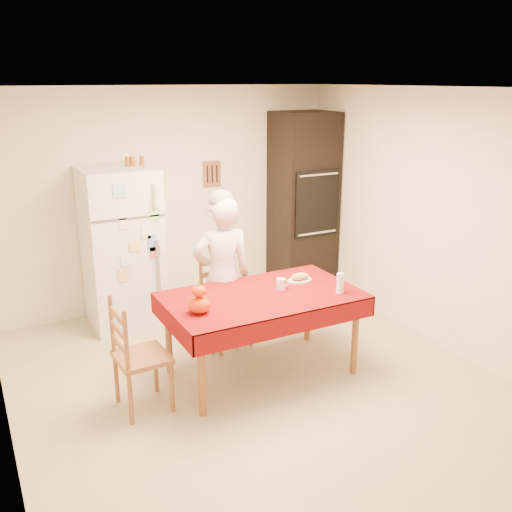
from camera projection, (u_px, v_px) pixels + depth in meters
floor at (260, 386)px, 4.98m from camera, size 4.50×4.50×0.00m
room_shell at (260, 204)px, 4.50m from camera, size 4.02×4.52×2.51m
refrigerator at (122, 248)px, 6.03m from camera, size 0.75×0.74×1.70m
oven_cabinet at (303, 203)px, 7.01m from camera, size 0.70×0.62×2.20m
dining_table at (262, 302)px, 5.00m from camera, size 1.70×1.00×0.76m
chair_far at (223, 295)px, 5.66m from camera, size 0.48×0.46×0.95m
chair_left at (134, 352)px, 4.48m from camera, size 0.42×0.44×0.95m
seated_woman at (222, 277)px, 5.39m from camera, size 0.62×0.46×1.55m
coffee_mug at (281, 284)px, 5.09m from camera, size 0.08×0.08×0.10m
pumpkin_lower at (199, 305)px, 4.58m from camera, size 0.19×0.19×0.14m
pumpkin_upper at (199, 291)px, 4.54m from camera, size 0.12×0.12×0.09m
wine_glass at (340, 283)px, 5.00m from camera, size 0.07×0.07×0.18m
bread_plate at (300, 280)px, 5.30m from camera, size 0.24×0.24×0.02m
bread_loaf at (300, 276)px, 5.29m from camera, size 0.18×0.10×0.06m
spice_jar_left at (128, 162)px, 5.86m from camera, size 0.05×0.05×0.10m
spice_jar_mid at (133, 161)px, 5.89m from camera, size 0.05×0.05×0.10m
spice_jar_right at (142, 161)px, 5.93m from camera, size 0.05×0.05×0.10m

